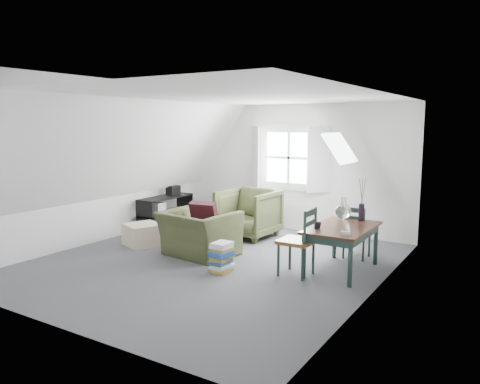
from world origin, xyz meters
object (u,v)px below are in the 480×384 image
Objects in this scene: armchair_far at (248,237)px; ottoman at (143,235)px; dining_chair_near at (299,240)px; magazine_stack at (222,257)px; dining_chair_far at (356,231)px; armchair_near at (199,255)px; dining_table at (342,232)px; media_shelf at (164,214)px.

armchair_far reaches higher than ottoman.
dining_chair_near reaches higher than magazine_stack.
dining_chair_far is (2.17, -0.31, 0.44)m from armchair_far.
armchair_near is at bearing -88.78° from armchair_far.
dining_table reaches higher than armchair_near.
dining_chair_far reaches higher than media_shelf.
dining_table is at bearing 6.74° from ottoman.
dining_chair_near is 2.27× the size of magazine_stack.
magazine_stack is (2.01, -0.51, 0.02)m from ottoman.
dining_table is at bearing 111.20° from dining_chair_far.
media_shelf reaches higher than magazine_stack.
media_shelf is at bearing -114.72° from dining_chair_near.
ottoman is at bearing 165.78° from magazine_stack.
armchair_near is at bearing -97.42° from dining_chair_near.
armchair_far is 2.24m from dining_chair_far.
armchair_far is 0.75× the size of dining_table.
armchair_near is 2.19m from media_shelf.
dining_table reaches higher than ottoman.
magazine_stack is (0.75, -2.01, 0.21)m from armchair_far.
dining_chair_near is at bearing -20.52° from media_shelf.
armchair_far is at bearing 155.22° from dining_table.
armchair_near is 0.87× the size of media_shelf.
dining_chair_far is 1.34m from dining_chair_near.
dining_chair_near is at bearing 22.55° from magazine_stack.
magazine_stack is (-1.46, -0.92, -0.36)m from dining_table.
ottoman is 1.33× the size of magazine_stack.
media_shelf reaches higher than armchair_far.
media_shelf is at bearing -168.77° from armchair_far.
armchair_near is 1.87m from dining_chair_near.
magazine_stack is (0.78, -0.51, 0.21)m from armchair_near.
ottoman is at bearing -127.57° from armchair_far.
dining_table is 4.13m from media_shelf.
dining_chair_near is (1.80, -0.09, 0.50)m from armchair_near.
dining_chair_far is 0.87× the size of dining_chair_near.
magazine_stack reaches higher than armchair_near.
armchair_near is 2.55m from dining_chair_far.
dining_chair_near reaches higher than media_shelf.
dining_chair_near is 0.76× the size of media_shelf.
armchair_far is 2.53m from dining_table.
ottoman is (-1.23, 0.00, 0.19)m from armchair_near.
dining_chair_near is at bearing 90.59° from dining_chair_far.
dining_table reaches higher than media_shelf.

